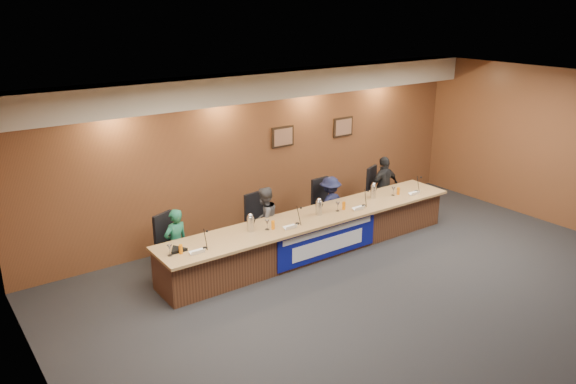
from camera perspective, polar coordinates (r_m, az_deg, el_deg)
name	(u,v)px	position (r m, az deg, el deg)	size (l,w,h in m)	color
floor	(409,306)	(9.00, 12.24, -11.25)	(10.00, 10.00, 0.00)	black
ceiling	(426,98)	(7.92, 13.84, 9.25)	(10.00, 8.00, 0.04)	silver
wall_back	(265,151)	(11.23, -2.30, 4.14)	(10.00, 0.04, 3.20)	brown
wall_left	(58,315)	(5.92, -22.33, -11.49)	(0.04, 8.00, 3.20)	brown
soffit	(272,85)	(10.76, -1.65, 10.84)	(10.00, 0.50, 0.50)	beige
dais_body	(314,235)	(10.40, 2.64, -4.37)	(6.00, 0.80, 0.70)	#4B2A19
dais_top	(316,217)	(10.22, 2.85, -2.53)	(6.10, 0.95, 0.05)	#9E7849
banner	(328,241)	(10.10, 4.10, -4.96)	(2.20, 0.02, 0.65)	navy
banner_text_upper	(329,231)	(10.01, 4.17, -3.94)	(2.00, 0.01, 0.10)	silver
banner_text_lower	(328,245)	(10.12, 4.14, -5.40)	(1.60, 0.01, 0.28)	silver
wall_photo_left	(283,137)	(11.36, -0.54, 5.63)	(0.52, 0.04, 0.42)	black
wall_photo_right	(343,127)	(12.33, 5.61, 6.59)	(0.52, 0.04, 0.42)	black
panelist_a	(176,244)	(9.58, -11.30, -5.16)	(0.45, 0.29, 1.22)	#16583E
panelist_b	(264,220)	(10.34, -2.41, -2.85)	(0.61, 0.48, 1.26)	#454448
panelist_c	(330,205)	(11.22, 4.29, -1.33)	(0.76, 0.44, 1.17)	#131737
panelist_d	(384,187)	(12.15, 9.71, 0.48)	(0.79, 0.33, 1.35)	black
office_chair_a	(174,249)	(9.72, -11.49, -5.66)	(0.48, 0.48, 0.08)	black
office_chair_b	(262,226)	(10.47, -2.70, -3.44)	(0.48, 0.48, 0.08)	black
office_chair_c	(327,209)	(11.33, 3.95, -1.70)	(0.48, 0.48, 0.08)	black
office_chair_d	(380,195)	(12.28, 9.33, -0.27)	(0.48, 0.48, 0.08)	black
nameplate_a	(198,252)	(8.78, -9.11, -6.01)	(0.24, 0.06, 0.09)	white
microphone_a	(205,248)	(8.97, -8.43, -5.64)	(0.07, 0.07, 0.02)	black
juice_glass_a	(181,249)	(8.83, -10.84, -5.73)	(0.06, 0.06, 0.15)	orange
water_glass_a	(170,250)	(8.79, -11.93, -5.83)	(0.08, 0.08, 0.18)	silver
nameplate_b	(291,227)	(9.58, 0.35, -3.56)	(0.24, 0.06, 0.09)	white
microphone_b	(297,223)	(9.82, 0.96, -3.21)	(0.07, 0.07, 0.02)	black
juice_glass_b	(273,225)	(9.58, -1.54, -3.37)	(0.06, 0.06, 0.15)	orange
water_glass_b	(267,225)	(9.56, -2.12, -3.34)	(0.08, 0.08, 0.18)	silver
nameplate_c	(360,208)	(10.52, 7.31, -1.62)	(0.24, 0.06, 0.09)	white
microphone_c	(364,205)	(10.77, 7.70, -1.35)	(0.07, 0.07, 0.02)	black
juice_glass_c	(344,206)	(10.52, 5.69, -1.39)	(0.06, 0.06, 0.15)	orange
water_glass_c	(338,207)	(10.42, 5.07, -1.49)	(0.08, 0.08, 0.18)	silver
nameplate_d	(416,193)	(11.53, 12.83, -0.10)	(0.24, 0.06, 0.09)	white
microphone_d	(416,191)	(11.77, 12.89, 0.10)	(0.07, 0.07, 0.02)	black
juice_glass_d	(398,191)	(11.49, 11.14, 0.10)	(0.06, 0.06, 0.15)	orange
water_glass_d	(393,191)	(11.40, 10.64, 0.07)	(0.08, 0.08, 0.18)	silver
carafe_left	(250,224)	(9.49, -3.83, -3.27)	(0.12, 0.12, 0.26)	silver
carafe_mid	(319,208)	(10.21, 3.15, -1.64)	(0.12, 0.12, 0.26)	silver
carafe_right	(373,192)	(11.18, 8.65, 0.02)	(0.11, 0.11, 0.26)	silver
speakerphone	(177,250)	(8.94, -11.17, -5.78)	(0.32, 0.32, 0.05)	black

